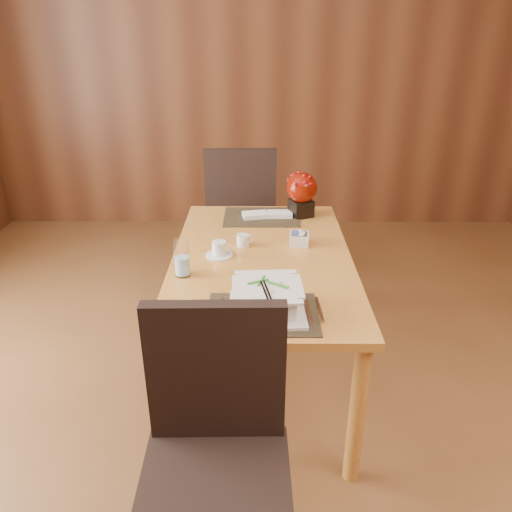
{
  "coord_description": "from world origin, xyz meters",
  "views": [
    {
      "loc": [
        -0.02,
        -1.67,
        1.83
      ],
      "look_at": [
        -0.03,
        0.35,
        0.87
      ],
      "focal_mm": 35.0,
      "sensor_mm": 36.0,
      "label": 1
    }
  ],
  "objects_px": {
    "dining_table": "(262,273)",
    "sugar_caddy": "(299,239)",
    "coffee_cup": "(219,250)",
    "berry_decor": "(302,192)",
    "bread_plate": "(172,312)",
    "water_glass": "(182,258)",
    "creamer_jug": "(243,240)",
    "far_chair": "(241,210)",
    "near_chair": "(216,444)",
    "soup_setting": "(267,299)"
  },
  "relations": [
    {
      "from": "soup_setting",
      "to": "water_glass",
      "type": "bearing_deg",
      "value": 137.44
    },
    {
      "from": "coffee_cup",
      "to": "sugar_caddy",
      "type": "height_order",
      "value": "coffee_cup"
    },
    {
      "from": "sugar_caddy",
      "to": "far_chair",
      "type": "height_order",
      "value": "far_chair"
    },
    {
      "from": "sugar_caddy",
      "to": "berry_decor",
      "type": "height_order",
      "value": "berry_decor"
    },
    {
      "from": "soup_setting",
      "to": "coffee_cup",
      "type": "xyz_separation_m",
      "value": [
        -0.23,
        0.54,
        -0.03
      ]
    },
    {
      "from": "water_glass",
      "to": "berry_decor",
      "type": "relative_size",
      "value": 0.64
    },
    {
      "from": "berry_decor",
      "to": "bread_plate",
      "type": "xyz_separation_m",
      "value": [
        -0.61,
        -1.12,
        -0.15
      ]
    },
    {
      "from": "sugar_caddy",
      "to": "near_chair",
      "type": "xyz_separation_m",
      "value": [
        -0.35,
        -1.22,
        -0.2
      ]
    },
    {
      "from": "coffee_cup",
      "to": "soup_setting",
      "type": "bearing_deg",
      "value": -66.54
    },
    {
      "from": "sugar_caddy",
      "to": "creamer_jug",
      "type": "bearing_deg",
      "value": -175.88
    },
    {
      "from": "coffee_cup",
      "to": "berry_decor",
      "type": "height_order",
      "value": "berry_decor"
    },
    {
      "from": "soup_setting",
      "to": "near_chair",
      "type": "relative_size",
      "value": 0.3
    },
    {
      "from": "near_chair",
      "to": "berry_decor",
      "type": "bearing_deg",
      "value": 75.57
    },
    {
      "from": "dining_table",
      "to": "near_chair",
      "type": "distance_m",
      "value": 1.09
    },
    {
      "from": "coffee_cup",
      "to": "far_chair",
      "type": "relative_size",
      "value": 0.13
    },
    {
      "from": "dining_table",
      "to": "near_chair",
      "type": "relative_size",
      "value": 1.45
    },
    {
      "from": "dining_table",
      "to": "water_glass",
      "type": "height_order",
      "value": "water_glass"
    },
    {
      "from": "water_glass",
      "to": "far_chair",
      "type": "height_order",
      "value": "far_chair"
    },
    {
      "from": "dining_table",
      "to": "sugar_caddy",
      "type": "height_order",
      "value": "sugar_caddy"
    },
    {
      "from": "dining_table",
      "to": "bread_plate",
      "type": "xyz_separation_m",
      "value": [
        -0.37,
        -0.54,
        0.1
      ]
    },
    {
      "from": "creamer_jug",
      "to": "berry_decor",
      "type": "distance_m",
      "value": 0.57
    },
    {
      "from": "creamer_jug",
      "to": "bread_plate",
      "type": "height_order",
      "value": "creamer_jug"
    },
    {
      "from": "creamer_jug",
      "to": "berry_decor",
      "type": "height_order",
      "value": "berry_decor"
    },
    {
      "from": "dining_table",
      "to": "berry_decor",
      "type": "height_order",
      "value": "berry_decor"
    },
    {
      "from": "water_glass",
      "to": "sugar_caddy",
      "type": "xyz_separation_m",
      "value": [
        0.57,
        0.36,
        -0.06
      ]
    },
    {
      "from": "dining_table",
      "to": "sugar_caddy",
      "type": "bearing_deg",
      "value": 37.75
    },
    {
      "from": "water_glass",
      "to": "far_chair",
      "type": "relative_size",
      "value": 0.16
    },
    {
      "from": "water_glass",
      "to": "bread_plate",
      "type": "height_order",
      "value": "water_glass"
    },
    {
      "from": "berry_decor",
      "to": "near_chair",
      "type": "xyz_separation_m",
      "value": [
        -0.39,
        -1.65,
        -0.32
      ]
    },
    {
      "from": "berry_decor",
      "to": "far_chair",
      "type": "relative_size",
      "value": 0.25
    },
    {
      "from": "coffee_cup",
      "to": "creamer_jug",
      "type": "height_order",
      "value": "coffee_cup"
    },
    {
      "from": "creamer_jug",
      "to": "berry_decor",
      "type": "relative_size",
      "value": 0.32
    },
    {
      "from": "berry_decor",
      "to": "coffee_cup",
      "type": "bearing_deg",
      "value": -128.41
    },
    {
      "from": "soup_setting",
      "to": "bread_plate",
      "type": "relative_size",
      "value": 1.92
    },
    {
      "from": "coffee_cup",
      "to": "water_glass",
      "type": "distance_m",
      "value": 0.27
    },
    {
      "from": "coffee_cup",
      "to": "sugar_caddy",
      "type": "xyz_separation_m",
      "value": [
        0.41,
        0.15,
        -0.0
      ]
    },
    {
      "from": "coffee_cup",
      "to": "sugar_caddy",
      "type": "distance_m",
      "value": 0.44
    },
    {
      "from": "creamer_jug",
      "to": "sugar_caddy",
      "type": "xyz_separation_m",
      "value": [
        0.3,
        0.02,
        -0.0
      ]
    },
    {
      "from": "creamer_jug",
      "to": "far_chair",
      "type": "distance_m",
      "value": 0.97
    },
    {
      "from": "coffee_cup",
      "to": "creamer_jug",
      "type": "distance_m",
      "value": 0.17
    },
    {
      "from": "dining_table",
      "to": "creamer_jug",
      "type": "xyz_separation_m",
      "value": [
        -0.1,
        0.13,
        0.13
      ]
    },
    {
      "from": "near_chair",
      "to": "coffee_cup",
      "type": "bearing_deg",
      "value": 92.21
    },
    {
      "from": "soup_setting",
      "to": "sugar_caddy",
      "type": "bearing_deg",
      "value": 72.81
    },
    {
      "from": "bread_plate",
      "to": "near_chair",
      "type": "xyz_separation_m",
      "value": [
        0.21,
        -0.53,
        -0.17
      ]
    },
    {
      "from": "water_glass",
      "to": "near_chair",
      "type": "relative_size",
      "value": 0.17
    },
    {
      "from": "coffee_cup",
      "to": "dining_table",
      "type": "bearing_deg",
      "value": -1.53
    },
    {
      "from": "sugar_caddy",
      "to": "far_chair",
      "type": "xyz_separation_m",
      "value": [
        -0.34,
        0.93,
        -0.18
      ]
    },
    {
      "from": "bread_plate",
      "to": "far_chair",
      "type": "bearing_deg",
      "value": 82.06
    },
    {
      "from": "water_glass",
      "to": "creamer_jug",
      "type": "bearing_deg",
      "value": 51.22
    },
    {
      "from": "creamer_jug",
      "to": "far_chair",
      "type": "relative_size",
      "value": 0.08
    }
  ]
}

